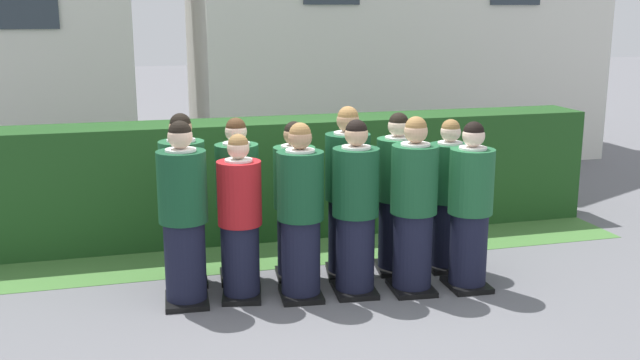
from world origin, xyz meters
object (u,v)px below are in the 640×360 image
Objects in this scene: student_front_row_2 at (300,216)px; student_rear_row_1 at (238,204)px; student_front_row_0 at (184,218)px; student_rear_row_4 at (397,197)px; student_rear_row_2 at (295,205)px; student_front_row_4 at (414,210)px; student_rear_row_0 at (184,204)px; student_in_red_blazer at (240,222)px; student_front_row_3 at (355,212)px; student_front_row_5 at (470,210)px; student_rear_row_3 at (347,196)px; student_rear_row_5 at (448,199)px.

student_front_row_2 is 0.79m from student_rear_row_1.
student_rear_row_4 is (2.16, 0.32, -0.02)m from student_front_row_0.
student_front_row_0 is at bearing -160.61° from student_rear_row_2.
student_rear_row_0 is (-2.06, 0.80, -0.00)m from student_front_row_4.
student_in_red_blazer is 1.62m from student_front_row_4.
student_front_row_2 is 0.98× the size of student_rear_row_0.
student_in_red_blazer is 0.92× the size of student_front_row_4.
student_front_row_3 is 1.02× the size of student_rear_row_1.
student_rear_row_3 reaches higher than student_front_row_5.
student_front_row_5 is at bearing -93.20° from student_rear_row_5.
student_front_row_3 is 0.55m from student_front_row_4.
student_front_row_4 is at bearing -6.83° from student_front_row_0.
student_rear_row_3 is at bearing 147.14° from student_front_row_5.
student_rear_row_2 is at bearing 19.39° from student_front_row_0.
student_rear_row_0 is 1.03× the size of student_rear_row_1.
student_front_row_2 reaches higher than student_rear_row_4.
student_rear_row_1 is at bearing 83.16° from student_in_red_blazer.
student_front_row_3 is 1.19m from student_rear_row_5.
student_in_red_blazer is 0.99× the size of student_rear_row_5.
student_rear_row_4 is (1.65, 0.32, 0.04)m from student_in_red_blazer.
student_rear_row_1 is 1.04× the size of student_rear_row_5.
student_rear_row_1 is (-1.00, 0.66, -0.02)m from student_front_row_3.
student_rear_row_3 is 1.05m from student_rear_row_5.
student_rear_row_4 is at bearing -2.20° from student_rear_row_3.
student_front_row_5 reaches higher than student_rear_row_2.
student_front_row_4 reaches higher than student_rear_row_0.
student_front_row_4 reaches higher than student_in_red_blazer.
student_rear_row_2 is at bearing 175.93° from student_rear_row_4.
student_rear_row_4 is (0.05, 0.57, -0.02)m from student_front_row_4.
student_front_row_2 is 1.01× the size of student_rear_row_4.
student_rear_row_1 is (0.52, -0.05, -0.03)m from student_rear_row_0.
student_front_row_2 is 1.07m from student_front_row_4.
student_front_row_0 reaches higher than student_rear_row_2.
student_front_row_4 reaches higher than student_front_row_3.
student_front_row_2 is 0.52m from student_front_row_3.
student_front_row_2 is 1.62m from student_front_row_5.
student_front_row_0 is 1.57m from student_front_row_3.
student_rear_row_0 is at bearing 173.90° from student_rear_row_4.
student_front_row_2 reaches higher than student_rear_row_5.
student_front_row_4 is 0.98× the size of student_rear_row_3.
student_in_red_blazer is at bearing 166.90° from student_front_row_2.
student_front_row_4 reaches higher than student_front_row_5.
student_rear_row_3 is at bearing 177.80° from student_rear_row_4.
student_front_row_0 is 1.02× the size of student_front_row_2.
student_front_row_2 reaches higher than student_rear_row_1.
student_rear_row_1 is at bearing 40.98° from student_front_row_0.
student_front_row_4 is 1.00× the size of student_rear_row_0.
student_rear_row_2 is (-0.45, 0.56, -0.04)m from student_front_row_3.
student_front_row_4 is at bearing -6.57° from student_front_row_2.
student_front_row_0 is 1.02× the size of student_front_row_3.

